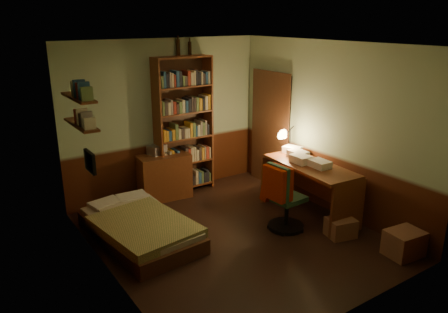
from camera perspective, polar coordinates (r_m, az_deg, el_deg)
floor at (r=6.20m, az=1.32°, el=-10.41°), size 3.50×4.00×0.02m
ceiling at (r=5.47m, az=1.52°, el=14.55°), size 3.50×4.00×0.02m
wall_back at (r=7.37m, az=-7.72°, el=4.95°), size 3.50×0.02×2.60m
wall_left at (r=4.94m, az=-15.48°, el=-2.03°), size 0.02×4.00×2.60m
wall_right at (r=6.84m, az=13.54°, el=3.60°), size 0.02×4.00×2.60m
wall_front at (r=4.32m, az=17.14°, el=-5.08°), size 3.50×0.02×2.60m
doorway at (r=7.79m, az=6.17°, el=3.43°), size 0.06×0.90×2.00m
door_trim at (r=7.77m, az=5.97°, el=3.40°), size 0.02×0.98×2.08m
bed at (r=6.11m, az=-11.03°, el=-8.19°), size 1.14×1.93×0.55m
dresser at (r=7.35m, az=-7.78°, el=-2.62°), size 0.88×0.51×0.75m
mini_stereo at (r=7.29m, az=-8.76°, el=0.91°), size 0.34×0.30×0.15m
bookshelf at (r=7.39m, az=-5.28°, el=3.94°), size 1.00×0.32×2.32m
bottle_left at (r=7.28m, az=-6.02°, el=13.98°), size 0.08×0.08×0.26m
bottle_right at (r=7.39m, az=-4.49°, el=13.91°), size 0.07×0.07×0.21m
desk at (r=6.76m, az=11.04°, el=-4.34°), size 0.75×1.58×0.82m
paper_stack at (r=7.10m, az=8.93°, el=0.86°), size 0.28×0.32×0.11m
desk_lamp at (r=7.19m, az=8.67°, el=2.81°), size 0.16×0.16×0.53m
office_chair at (r=6.24m, az=8.29°, el=-4.82°), size 0.57×0.51×1.08m
red_jacket at (r=5.96m, az=8.83°, el=1.89°), size 0.29×0.43×0.46m
wall_shelf_lower at (r=5.90m, az=-18.16°, el=3.98°), size 0.20×0.90×0.03m
wall_shelf_upper at (r=5.83m, az=-18.49°, el=7.32°), size 0.20×0.90×0.03m
framed_picture at (r=5.51m, az=-17.11°, el=-0.66°), size 0.04×0.32×0.26m
cardboard_box_a at (r=6.12m, az=22.47°, el=-10.42°), size 0.48×0.41×0.33m
cardboard_box_b at (r=6.34m, az=15.00°, el=-8.95°), size 0.43×0.39×0.26m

